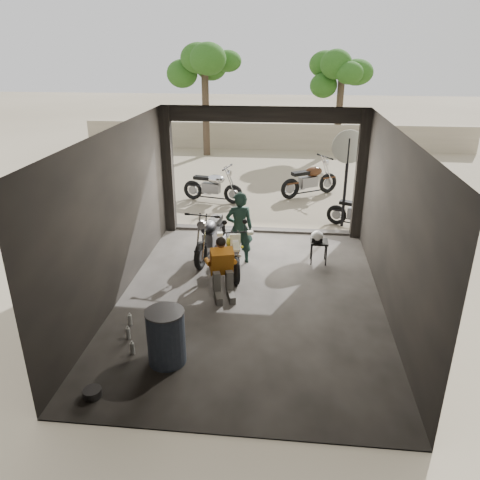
% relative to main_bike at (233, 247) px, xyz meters
% --- Properties ---
extents(ground, '(80.00, 80.00, 0.00)m').
position_rel_main_bike_xyz_m(ground, '(0.48, -1.16, -0.55)').
color(ground, '#7A6D56').
rests_on(ground, ground).
extents(garage, '(7.00, 7.13, 3.20)m').
position_rel_main_bike_xyz_m(garage, '(0.48, -0.62, 0.72)').
color(garage, '#2D2B28').
rests_on(garage, ground).
extents(boundary_wall, '(18.00, 0.30, 1.20)m').
position_rel_main_bike_xyz_m(boundary_wall, '(0.48, 12.84, 0.05)').
color(boundary_wall, gray).
rests_on(boundary_wall, ground).
extents(tree_left, '(2.20, 2.20, 5.60)m').
position_rel_main_bike_xyz_m(tree_left, '(-2.52, 11.34, 3.43)').
color(tree_left, '#382B1E').
rests_on(tree_left, ground).
extents(tree_right, '(2.20, 2.20, 5.00)m').
position_rel_main_bike_xyz_m(tree_right, '(3.28, 12.84, 3.00)').
color(tree_right, '#382B1E').
rests_on(tree_right, ground).
extents(main_bike, '(1.04, 1.77, 1.11)m').
position_rel_main_bike_xyz_m(main_bike, '(0.00, 0.00, 0.00)').
color(main_bike, '#E5E8C4').
rests_on(main_bike, ground).
extents(left_bike, '(0.99, 1.86, 1.20)m').
position_rel_main_bike_xyz_m(left_bike, '(-0.59, 0.69, 0.04)').
color(left_bike, black).
rests_on(left_bike, ground).
extents(outside_bike_a, '(1.83, 1.08, 1.16)m').
position_rel_main_bike_xyz_m(outside_bike_a, '(-1.19, 4.72, 0.02)').
color(outside_bike_a, black).
rests_on(outside_bike_a, ground).
extents(outside_bike_b, '(1.97, 1.65, 1.25)m').
position_rel_main_bike_xyz_m(outside_bike_b, '(1.82, 5.64, 0.07)').
color(outside_bike_b, '#40210F').
rests_on(outside_bike_b, ground).
extents(outside_bike_c, '(1.65, 1.15, 1.03)m').
position_rel_main_bike_xyz_m(outside_bike_c, '(3.03, 2.87, -0.04)').
color(outside_bike_c, black).
rests_on(outside_bike_c, ground).
extents(rider, '(0.69, 0.54, 1.66)m').
position_rel_main_bike_xyz_m(rider, '(0.10, 0.40, 0.27)').
color(rider, black).
rests_on(rider, ground).
extents(mechanic, '(0.78, 0.92, 1.14)m').
position_rel_main_bike_xyz_m(mechanic, '(-0.05, -1.16, 0.01)').
color(mechanic, '#BF6E19').
rests_on(mechanic, ground).
extents(stool, '(0.38, 0.38, 0.53)m').
position_rel_main_bike_xyz_m(stool, '(1.86, 0.57, -0.10)').
color(stool, black).
rests_on(stool, ground).
extents(helmet, '(0.29, 0.30, 0.25)m').
position_rel_main_bike_xyz_m(helmet, '(1.81, 0.54, 0.10)').
color(helmet, white).
rests_on(helmet, stool).
extents(oil_drum, '(0.64, 0.64, 0.90)m').
position_rel_main_bike_xyz_m(oil_drum, '(-0.62, -3.28, -0.11)').
color(oil_drum, '#41516D').
rests_on(oil_drum, ground).
extents(sign_post, '(0.86, 0.08, 2.58)m').
position_rel_main_bike_xyz_m(sign_post, '(2.62, 2.97, 1.20)').
color(sign_post, black).
rests_on(sign_post, ground).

